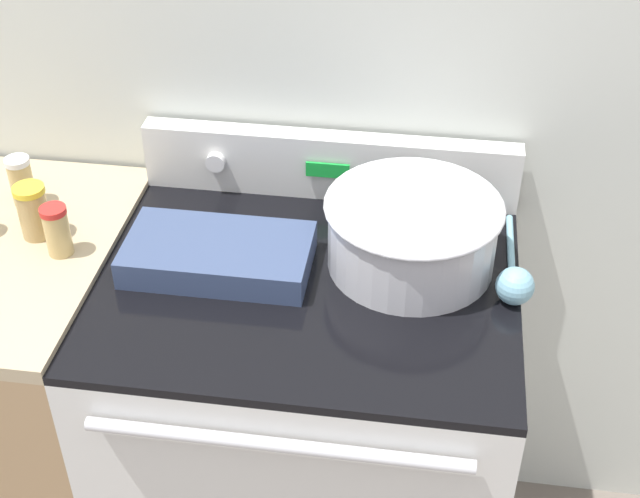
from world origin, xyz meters
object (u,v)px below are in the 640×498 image
(spice_jar_yellow_cap, at_px, (33,211))
(spice_jar_red_cap, at_px, (57,230))
(casserole_dish, at_px, (218,253))
(spice_jar_white_cap, at_px, (21,181))
(ladle, at_px, (514,282))
(mixing_bowl, at_px, (412,230))

(spice_jar_yellow_cap, bearing_deg, spice_jar_red_cap, -36.16)
(casserole_dish, distance_m, spice_jar_red_cap, 0.31)
(casserole_dish, height_order, spice_jar_white_cap, spice_jar_white_cap)
(ladle, height_order, spice_jar_white_cap, spice_jar_white_cap)
(spice_jar_yellow_cap, relative_size, spice_jar_white_cap, 1.06)
(spice_jar_yellow_cap, distance_m, spice_jar_white_cap, 0.13)
(mixing_bowl, relative_size, spice_jar_yellow_cap, 2.98)
(spice_jar_red_cap, relative_size, spice_jar_yellow_cap, 0.92)
(mixing_bowl, xyz_separation_m, spice_jar_yellow_cap, (-0.73, -0.03, -0.01))
(mixing_bowl, relative_size, ladle, 1.14)
(ladle, bearing_deg, spice_jar_red_cap, -179.37)
(ladle, xyz_separation_m, spice_jar_red_cap, (-0.86, -0.01, 0.03))
(mixing_bowl, xyz_separation_m, spice_jar_white_cap, (-0.80, 0.08, -0.01))
(casserole_dish, height_order, spice_jar_yellow_cap, spice_jar_yellow_cap)
(casserole_dish, distance_m, spice_jar_white_cap, 0.46)
(mixing_bowl, bearing_deg, ladle, -19.58)
(ladle, bearing_deg, casserole_dish, 179.32)
(mixing_bowl, height_order, ladle, mixing_bowl)
(spice_jar_yellow_cap, xyz_separation_m, spice_jar_white_cap, (-0.07, 0.10, -0.00))
(spice_jar_white_cap, bearing_deg, spice_jar_yellow_cap, -56.26)
(mixing_bowl, xyz_separation_m, casserole_dish, (-0.36, -0.06, -0.05))
(spice_jar_white_cap, bearing_deg, ladle, -8.26)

